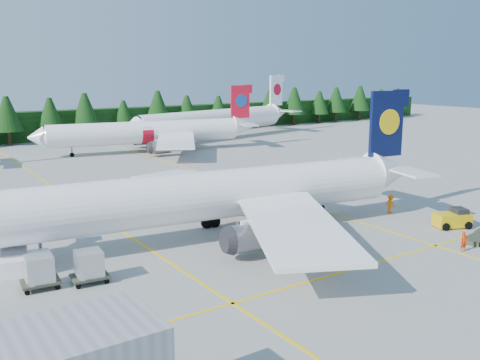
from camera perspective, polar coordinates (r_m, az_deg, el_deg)
ground at (r=46.56m, az=9.74°, el=-6.28°), size 320.00×320.00×0.00m
taxi_stripe_a at (r=56.35m, az=-15.40°, el=-3.37°), size 0.25×120.00×0.01m
taxi_stripe_b at (r=65.18m, az=1.47°, el=-0.94°), size 0.25×120.00×0.01m
taxi_stripe_cross at (r=42.67m, az=15.34°, el=-8.20°), size 80.00×0.25×0.01m
treeline_hedge at (r=118.51m, az=-18.72°, el=5.59°), size 220.00×4.00×6.00m
airliner_navy at (r=45.06m, az=-4.38°, el=-1.88°), size 41.97×34.35×12.23m
airliner_red at (r=95.31m, az=-10.39°, el=4.96°), size 39.14×31.94×11.46m
airliner_far_right at (r=110.34m, az=-3.36°, el=6.35°), size 44.16×13.96×13.05m
airstairs at (r=41.90m, az=-22.94°, el=-7.78°), size 5.08×6.89×4.19m
service_truck at (r=52.55m, az=6.57°, el=-2.45°), size 6.51×4.48×2.96m
baggage_tug at (r=52.90m, az=21.76°, el=-3.84°), size 3.55×2.76×1.68m
uld_pair at (r=37.98m, az=-18.19°, el=-8.85°), size 5.64×2.96×1.88m
crew_a at (r=46.24m, az=22.75°, el=-6.08°), size 0.67×0.51×1.66m
crew_b at (r=45.97m, az=7.84°, el=-5.34°), size 1.03×0.95×1.69m
crew_c at (r=55.97m, az=15.75°, el=-2.48°), size 0.57×0.81×1.93m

